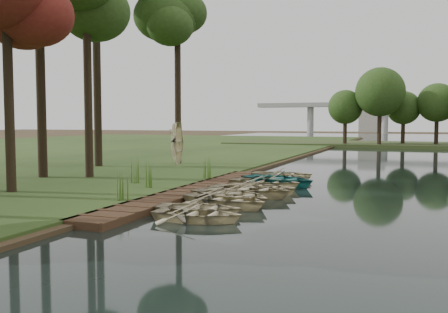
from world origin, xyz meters
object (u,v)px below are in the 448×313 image
(rowboat_2, at_px, (225,197))
(stored_rowboat, at_px, (178,162))
(rowboat_1, at_px, (199,206))
(rowboat_0, at_px, (198,212))
(boardwalk, at_px, (192,192))

(rowboat_2, relative_size, stored_rowboat, 1.23)
(rowboat_1, bearing_deg, stored_rowboat, 21.60)
(rowboat_1, distance_m, stored_rowboat, 16.40)
(rowboat_0, height_order, rowboat_1, rowboat_0)
(boardwalk, xyz_separation_m, rowboat_0, (2.74, -5.51, 0.21))
(rowboat_1, bearing_deg, rowboat_2, -16.03)
(rowboat_1, height_order, stored_rowboat, stored_rowboat)
(rowboat_1, relative_size, rowboat_2, 0.83)
(stored_rowboat, bearing_deg, boardwalk, -154.83)
(rowboat_0, distance_m, rowboat_2, 2.84)
(rowboat_0, relative_size, stored_rowboat, 1.02)
(boardwalk, bearing_deg, rowboat_1, -62.58)
(rowboat_2, bearing_deg, boardwalk, 62.28)
(boardwalk, height_order, rowboat_0, rowboat_0)
(rowboat_1, bearing_deg, boardwalk, 20.30)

